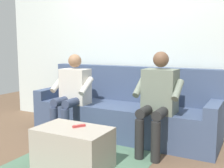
{
  "coord_description": "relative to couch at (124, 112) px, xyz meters",
  "views": [
    {
      "loc": [
        -1.55,
        3.14,
        1.2
      ],
      "look_at": [
        0.0,
        0.22,
        0.74
      ],
      "focal_mm": 44.21,
      "sensor_mm": 36.0,
      "label": 1
    }
  ],
  "objects": [
    {
      "name": "ground_plane",
      "position": [
        0.0,
        0.73,
        -0.31
      ],
      "size": [
        8.0,
        8.0,
        0.0
      ],
      "primitive_type": "plane",
      "color": "brown"
    },
    {
      "name": "floor_rug",
      "position": [
        0.0,
        1.0,
        -0.3
      ],
      "size": [
        1.32,
        1.57,
        0.01
      ],
      "primitive_type": "cube",
      "color": "#4C7056",
      "rests_on": "ground"
    },
    {
      "name": "remote_red",
      "position": [
        -0.03,
        1.1,
        0.11
      ],
      "size": [
        0.1,
        0.13,
        0.02
      ],
      "primitive_type": "cube",
      "rotation": [
        0.0,
        0.0,
        4.14
      ],
      "color": "#B73333",
      "rests_on": "coffee_table"
    },
    {
      "name": "person_left_seated",
      "position": [
        -0.58,
        0.33,
        0.33
      ],
      "size": [
        0.52,
        0.58,
        1.13
      ],
      "color": "slate",
      "rests_on": "ground"
    },
    {
      "name": "back_wall",
      "position": [
        0.0,
        -0.39,
        1.04
      ],
      "size": [
        4.63,
        0.06,
        2.7
      ],
      "primitive_type": "cube",
      "color": "silver",
      "rests_on": "ground"
    },
    {
      "name": "couch",
      "position": [
        0.0,
        0.0,
        0.0
      ],
      "size": [
        2.46,
        0.72,
        0.91
      ],
      "color": "#3D4C6B",
      "rests_on": "ground"
    },
    {
      "name": "person_right_seated",
      "position": [
        0.58,
        0.37,
        0.3
      ],
      "size": [
        0.53,
        0.51,
        1.09
      ],
      "color": "beige",
      "rests_on": "ground"
    },
    {
      "name": "coffee_table",
      "position": [
        0.0,
        1.16,
        -0.11
      ],
      "size": [
        0.72,
        0.45,
        0.4
      ],
      "color": "#A89E8E",
      "rests_on": "ground"
    }
  ]
}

